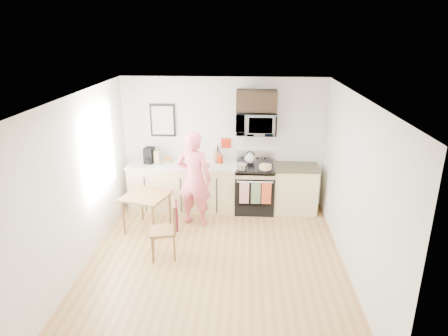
# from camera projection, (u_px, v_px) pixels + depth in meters

# --- Properties ---
(floor) EXTENTS (4.60, 4.60, 0.00)m
(floor) POSITION_uv_depth(u_px,v_px,m) (215.00, 263.00, 6.23)
(floor) COLOR #9F6B3D
(floor) RESTS_ON ground
(back_wall) EXTENTS (4.00, 0.04, 2.60)m
(back_wall) POSITION_uv_depth(u_px,v_px,m) (224.00, 143.00, 7.97)
(back_wall) COLOR beige
(back_wall) RESTS_ON floor
(front_wall) EXTENTS (4.00, 0.04, 2.60)m
(front_wall) POSITION_uv_depth(u_px,v_px,m) (196.00, 280.00, 3.64)
(front_wall) COLOR beige
(front_wall) RESTS_ON floor
(left_wall) EXTENTS (0.04, 4.60, 2.60)m
(left_wall) POSITION_uv_depth(u_px,v_px,m) (80.00, 183.00, 5.91)
(left_wall) COLOR beige
(left_wall) RESTS_ON floor
(right_wall) EXTENTS (0.04, 4.60, 2.60)m
(right_wall) POSITION_uv_depth(u_px,v_px,m) (354.00, 189.00, 5.70)
(right_wall) COLOR beige
(right_wall) RESTS_ON floor
(ceiling) EXTENTS (4.00, 4.60, 0.04)m
(ceiling) POSITION_uv_depth(u_px,v_px,m) (214.00, 96.00, 5.37)
(ceiling) COLOR white
(ceiling) RESTS_ON back_wall
(window) EXTENTS (0.06, 1.40, 1.50)m
(window) POSITION_uv_depth(u_px,v_px,m) (100.00, 151.00, 6.57)
(window) COLOR white
(window) RESTS_ON left_wall
(cabinet_left) EXTENTS (2.10, 0.60, 0.90)m
(cabinet_left) POSITION_uv_depth(u_px,v_px,m) (183.00, 187.00, 8.01)
(cabinet_left) COLOR beige
(cabinet_left) RESTS_ON floor
(countertop_left) EXTENTS (2.14, 0.64, 0.04)m
(countertop_left) POSITION_uv_depth(u_px,v_px,m) (182.00, 165.00, 7.85)
(countertop_left) COLOR beige
(countertop_left) RESTS_ON cabinet_left
(cabinet_right) EXTENTS (0.84, 0.60, 0.90)m
(cabinet_right) POSITION_uv_depth(u_px,v_px,m) (295.00, 189.00, 7.90)
(cabinet_right) COLOR beige
(cabinet_right) RESTS_ON floor
(countertop_right) EXTENTS (0.88, 0.64, 0.04)m
(countertop_right) POSITION_uv_depth(u_px,v_px,m) (296.00, 167.00, 7.74)
(countertop_right) COLOR black
(countertop_right) RESTS_ON cabinet_right
(range) EXTENTS (0.76, 0.70, 1.16)m
(range) POSITION_uv_depth(u_px,v_px,m) (254.00, 190.00, 7.92)
(range) COLOR black
(range) RESTS_ON floor
(microwave) EXTENTS (0.76, 0.51, 0.42)m
(microwave) POSITION_uv_depth(u_px,v_px,m) (256.00, 123.00, 7.58)
(microwave) COLOR silver
(microwave) RESTS_ON back_wall
(upper_cabinet) EXTENTS (0.76, 0.35, 0.40)m
(upper_cabinet) POSITION_uv_depth(u_px,v_px,m) (257.00, 101.00, 7.48)
(upper_cabinet) COLOR black
(upper_cabinet) RESTS_ON back_wall
(wall_art) EXTENTS (0.50, 0.04, 0.65)m
(wall_art) POSITION_uv_depth(u_px,v_px,m) (163.00, 120.00, 7.86)
(wall_art) COLOR black
(wall_art) RESTS_ON back_wall
(wall_trivet) EXTENTS (0.20, 0.02, 0.20)m
(wall_trivet) POSITION_uv_depth(u_px,v_px,m) (226.00, 143.00, 7.95)
(wall_trivet) COLOR red
(wall_trivet) RESTS_ON back_wall
(person) EXTENTS (0.74, 0.58, 1.78)m
(person) POSITION_uv_depth(u_px,v_px,m) (194.00, 179.00, 7.22)
(person) COLOR #D63A4F
(person) RESTS_ON floor
(dining_table) EXTENTS (0.79, 0.79, 0.68)m
(dining_table) POSITION_uv_depth(u_px,v_px,m) (146.00, 199.00, 7.08)
(dining_table) COLOR brown
(dining_table) RESTS_ON floor
(chair) EXTENTS (0.51, 0.47, 0.94)m
(chair) POSITION_uv_depth(u_px,v_px,m) (171.00, 222.00, 6.24)
(chair) COLOR brown
(chair) RESTS_ON floor
(knife_block) EXTENTS (0.15, 0.18, 0.24)m
(knife_block) POSITION_uv_depth(u_px,v_px,m) (217.00, 157.00, 7.90)
(knife_block) COLOR brown
(knife_block) RESTS_ON countertop_left
(utensil_crock) EXTENTS (0.13, 0.13, 0.38)m
(utensil_crock) POSITION_uv_depth(u_px,v_px,m) (220.00, 155.00, 7.86)
(utensil_crock) COLOR red
(utensil_crock) RESTS_ON countertop_left
(fruit_bowl) EXTENTS (0.23, 0.23, 0.09)m
(fruit_bowl) POSITION_uv_depth(u_px,v_px,m) (168.00, 160.00, 7.94)
(fruit_bowl) COLOR silver
(fruit_bowl) RESTS_ON countertop_left
(milk_carton) EXTENTS (0.12, 0.12, 0.26)m
(milk_carton) POSITION_uv_depth(u_px,v_px,m) (157.00, 157.00, 7.82)
(milk_carton) COLOR tan
(milk_carton) RESTS_ON countertop_left
(coffee_maker) EXTENTS (0.21, 0.28, 0.31)m
(coffee_maker) POSITION_uv_depth(u_px,v_px,m) (149.00, 156.00, 7.86)
(coffee_maker) COLOR black
(coffee_maker) RESTS_ON countertop_left
(bread_bag) EXTENTS (0.29, 0.23, 0.10)m
(bread_bag) POSITION_uv_depth(u_px,v_px,m) (202.00, 165.00, 7.66)
(bread_bag) COLOR tan
(bread_bag) RESTS_ON countertop_left
(cake) EXTENTS (0.29, 0.29, 0.10)m
(cake) POSITION_uv_depth(u_px,v_px,m) (265.00, 167.00, 7.57)
(cake) COLOR black
(cake) RESTS_ON range
(kettle) EXTENTS (0.20, 0.20, 0.26)m
(kettle) POSITION_uv_depth(u_px,v_px,m) (250.00, 158.00, 7.89)
(kettle) COLOR silver
(kettle) RESTS_ON range
(pot) EXTENTS (0.21, 0.36, 0.10)m
(pot) POSITION_uv_depth(u_px,v_px,m) (241.00, 167.00, 7.58)
(pot) COLOR silver
(pot) RESTS_ON range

